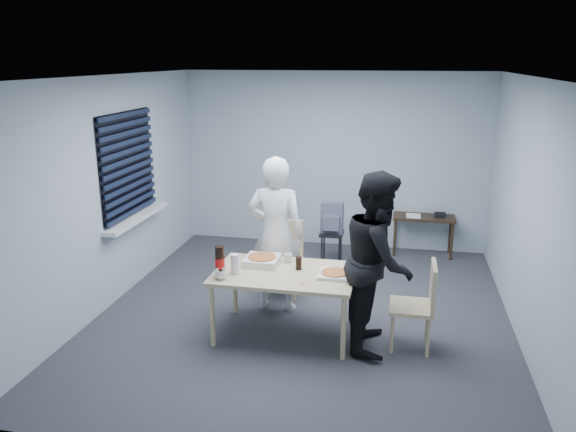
% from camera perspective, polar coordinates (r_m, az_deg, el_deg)
% --- Properties ---
extents(room, '(5.00, 5.00, 5.00)m').
position_cam_1_polar(room, '(7.02, -15.68, 4.20)').
color(room, '#313036').
rests_on(room, ground).
extents(dining_table, '(1.42, 0.90, 0.69)m').
position_cam_1_polar(dining_table, '(5.73, -0.36, -6.26)').
color(dining_table, '#D0B98D').
rests_on(dining_table, ground).
extents(chair_far, '(0.42, 0.42, 0.89)m').
position_cam_1_polar(chair_far, '(6.82, -0.34, -3.63)').
color(chair_far, '#D0B98D').
rests_on(chair_far, ground).
extents(chair_right, '(0.42, 0.42, 0.89)m').
position_cam_1_polar(chair_right, '(5.66, 13.34, -8.31)').
color(chair_right, '#D0B98D').
rests_on(chair_right, ground).
extents(person_white, '(0.65, 0.42, 1.77)m').
position_cam_1_polar(person_white, '(6.23, -1.25, -1.92)').
color(person_white, silver).
rests_on(person_white, ground).
extents(person_black, '(0.47, 0.86, 1.77)m').
position_cam_1_polar(person_black, '(5.51, 9.17, -4.55)').
color(person_black, black).
rests_on(person_black, ground).
extents(side_table, '(0.87, 0.39, 0.58)m').
position_cam_1_polar(side_table, '(8.32, 13.62, -0.54)').
color(side_table, '#352516').
rests_on(side_table, ground).
extents(stool, '(0.32, 0.32, 0.44)m').
position_cam_1_polar(stool, '(7.84, 4.45, -2.42)').
color(stool, black).
rests_on(stool, ground).
extents(backpack, '(0.30, 0.22, 0.43)m').
position_cam_1_polar(backpack, '(7.73, 4.49, -0.22)').
color(backpack, slate).
rests_on(backpack, stool).
extents(pizza_box_a, '(0.35, 0.35, 0.09)m').
position_cam_1_polar(pizza_box_a, '(5.92, -2.65, -4.50)').
color(pizza_box_a, silver).
rests_on(pizza_box_a, dining_table).
extents(pizza_box_b, '(0.31, 0.31, 0.04)m').
position_cam_1_polar(pizza_box_b, '(5.62, 4.75, -5.89)').
color(pizza_box_b, silver).
rests_on(pizza_box_b, dining_table).
extents(mug_a, '(0.17, 0.17, 0.10)m').
position_cam_1_polar(mug_a, '(5.56, -6.82, -5.90)').
color(mug_a, white).
rests_on(mug_a, dining_table).
extents(mug_b, '(0.10, 0.10, 0.09)m').
position_cam_1_polar(mug_b, '(5.96, 0.01, -4.28)').
color(mug_b, white).
rests_on(mug_b, dining_table).
extents(cola_glass, '(0.08, 0.08, 0.14)m').
position_cam_1_polar(cola_glass, '(5.75, 1.09, -4.81)').
color(cola_glass, black).
rests_on(cola_glass, dining_table).
extents(soda_bottle, '(0.10, 0.10, 0.31)m').
position_cam_1_polar(soda_bottle, '(5.61, -6.94, -4.61)').
color(soda_bottle, black).
rests_on(soda_bottle, dining_table).
extents(plastic_cups, '(0.09, 0.09, 0.20)m').
position_cam_1_polar(plastic_cups, '(5.66, -5.39, -4.89)').
color(plastic_cups, silver).
rests_on(plastic_cups, dining_table).
extents(rubber_band, '(0.07, 0.07, 0.00)m').
position_cam_1_polar(rubber_band, '(5.44, 1.51, -6.83)').
color(rubber_band, red).
rests_on(rubber_band, dining_table).
extents(papers, '(0.28, 0.32, 0.00)m').
position_cam_1_polar(papers, '(8.28, 12.63, 0.03)').
color(papers, white).
rests_on(papers, side_table).
extents(black_box, '(0.18, 0.15, 0.07)m').
position_cam_1_polar(black_box, '(8.30, 15.19, 0.11)').
color(black_box, black).
rests_on(black_box, side_table).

